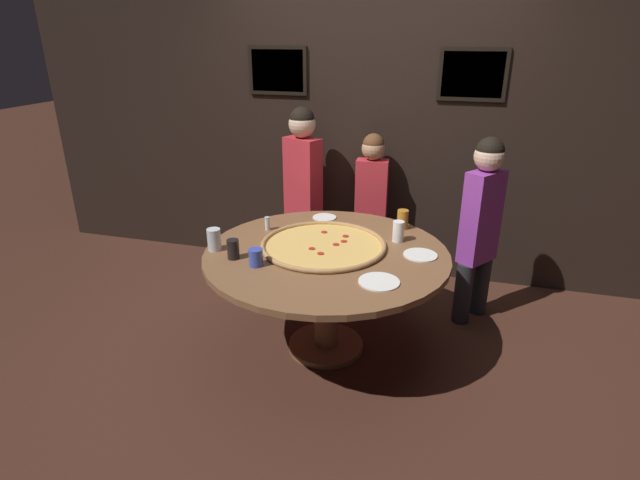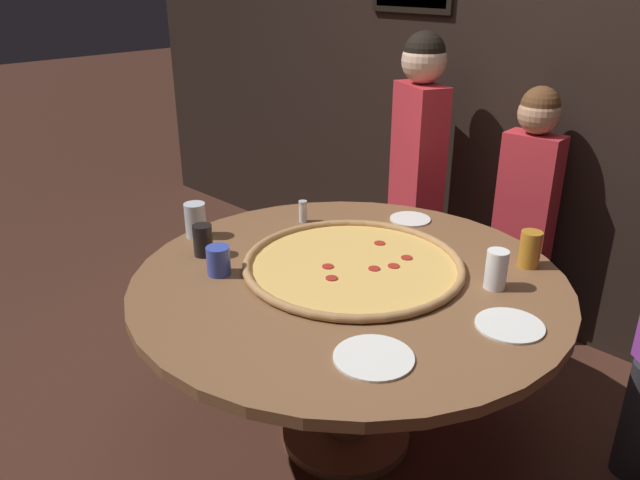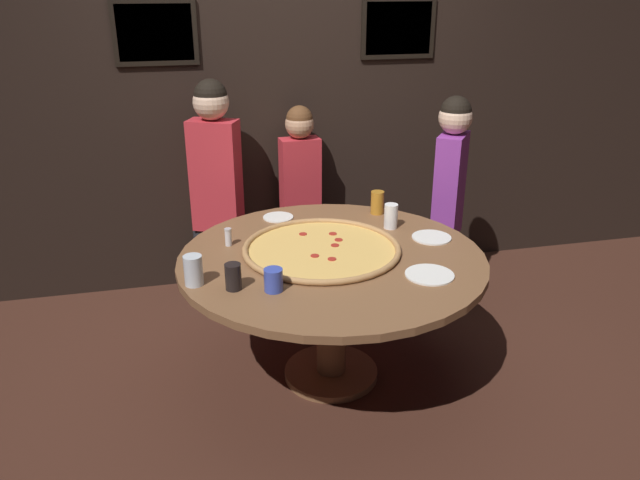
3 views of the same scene
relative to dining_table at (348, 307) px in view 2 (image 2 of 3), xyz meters
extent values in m
plane|color=#422319|center=(0.00, 0.00, -0.61)|extent=(24.00, 24.00, 0.00)
cube|color=black|center=(0.00, 1.39, 0.69)|extent=(6.40, 0.06, 2.60)
cylinder|color=brown|center=(0.00, 0.00, 0.11)|extent=(1.59, 1.59, 0.04)
cylinder|color=brown|center=(0.00, 0.00, -0.26)|extent=(0.16, 0.16, 0.70)
cylinder|color=brown|center=(0.00, 0.00, -0.59)|extent=(0.52, 0.52, 0.04)
cylinder|color=#EAB75B|center=(-0.04, 0.07, 0.14)|extent=(0.79, 0.79, 0.01)
torus|color=#B27F4C|center=(-0.04, 0.07, 0.15)|extent=(0.83, 0.83, 0.03)
cylinder|color=#A8281E|center=(-0.09, 0.29, 0.14)|extent=(0.04, 0.04, 0.00)
cylinder|color=#A8281E|center=(0.04, 0.09, 0.14)|extent=(0.04, 0.04, 0.00)
cylinder|color=#A8281E|center=(-0.02, -0.07, 0.14)|extent=(0.04, 0.04, 0.00)
cylinder|color=#A8281E|center=(0.08, 0.16, 0.14)|extent=(0.04, 0.04, 0.00)
cylinder|color=#A8281E|center=(0.07, 0.25, 0.14)|extent=(0.04, 0.04, 0.00)
cylinder|color=#A8281E|center=(-0.09, -0.01, 0.14)|extent=(0.04, 0.04, 0.00)
cylinder|color=#BC7A23|center=(0.42, 0.54, 0.20)|extent=(0.08, 0.08, 0.14)
cylinder|color=white|center=(0.42, 0.30, 0.20)|extent=(0.08, 0.08, 0.14)
cylinder|color=black|center=(-0.53, -0.26, 0.19)|extent=(0.08, 0.08, 0.13)
cylinder|color=#384CB7|center=(-0.36, -0.32, 0.18)|extent=(0.09, 0.09, 0.11)
cylinder|color=silver|center=(-0.71, -0.17, 0.20)|extent=(0.09, 0.09, 0.15)
cylinder|color=white|center=(-0.18, 0.60, 0.13)|extent=(0.18, 0.18, 0.01)
cylinder|color=white|center=(0.40, -0.34, 0.13)|extent=(0.24, 0.24, 0.01)
cylinder|color=white|center=(0.59, 0.10, 0.13)|extent=(0.22, 0.22, 0.01)
cylinder|color=silver|center=(-0.51, 0.25, 0.17)|extent=(0.04, 0.04, 0.08)
cylinder|color=#B7B7BC|center=(-0.51, 0.25, 0.22)|extent=(0.04, 0.04, 0.01)
cylinder|color=#232328|center=(0.90, 0.62, -0.37)|extent=(0.18, 0.18, 0.48)
cylinder|color=#232328|center=(0.18, 1.20, -0.39)|extent=(0.13, 0.13, 0.45)
cylinder|color=#232328|center=(-0.02, 1.19, -0.39)|extent=(0.13, 0.13, 0.45)
cube|color=red|center=(0.08, 1.19, 0.15)|extent=(0.28, 0.16, 0.62)
sphere|color=tan|center=(0.08, 1.19, 0.56)|extent=(0.19, 0.19, 0.19)
sphere|color=brown|center=(0.08, 1.19, 0.59)|extent=(0.18, 0.18, 0.18)
cylinder|color=#232328|center=(-0.40, 1.04, -0.35)|extent=(0.18, 0.18, 0.52)
cylinder|color=#232328|center=(-0.61, 1.13, -0.35)|extent=(0.18, 0.18, 0.52)
cube|color=red|center=(-0.50, 1.09, 0.27)|extent=(0.35, 0.28, 0.73)
sphere|color=beige|center=(-0.50, 1.09, 0.74)|extent=(0.22, 0.22, 0.22)
sphere|color=black|center=(-0.50, 1.09, 0.78)|extent=(0.21, 0.21, 0.21)
camera|label=1|loc=(0.76, -2.85, 1.44)|focal=28.00mm
camera|label=2|loc=(1.35, -1.52, 1.17)|focal=35.00mm
camera|label=3|loc=(-0.73, -2.84, 1.45)|focal=35.00mm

